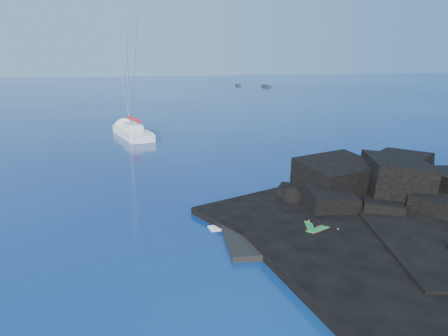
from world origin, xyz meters
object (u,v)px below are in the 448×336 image
Objects in this scene: deck_chair at (318,226)px; distant_boat_b at (266,87)px; sunbather at (330,231)px; marker_cone at (309,223)px; distant_boat_a at (238,86)px; sailboat at (132,136)px.

distant_boat_b is at bearing 47.95° from deck_chair.
sunbather reaches higher than distant_boat_b.
deck_chair is 0.84m from sunbather.
marker_cone is at bearing -110.31° from distant_boat_b.
distant_boat_a is (30.41, 123.50, -0.61)m from marker_cone.
deck_chair reaches higher than sunbather.
sailboat is at bearing 79.79° from deck_chair.
distant_boat_b is (37.97, 116.08, -0.61)m from marker_cone.
sunbather is 123.08m from distant_boat_b.
marker_cone is 0.12× the size of distant_boat_a.
deck_chair is at bearing -96.81° from distant_boat_a.
deck_chair is 0.32× the size of distant_boat_b.
distant_boat_a is 10.60m from distant_boat_b.
marker_cone is at bearing 124.62° from sunbather.
deck_chair reaches higher than distant_boat_a.
marker_cone reaches higher than sunbather.
sailboat is 93.39m from distant_boat_b.
sailboat reaches higher than marker_cone.
sunbather is at bearing -88.15° from sailboat.
distant_boat_b is (7.57, -7.42, 0.00)m from distant_boat_a.
deck_chair is (9.04, -36.50, 0.88)m from sailboat.
distant_boat_b is (37.94, 117.22, -0.88)m from deck_chair.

